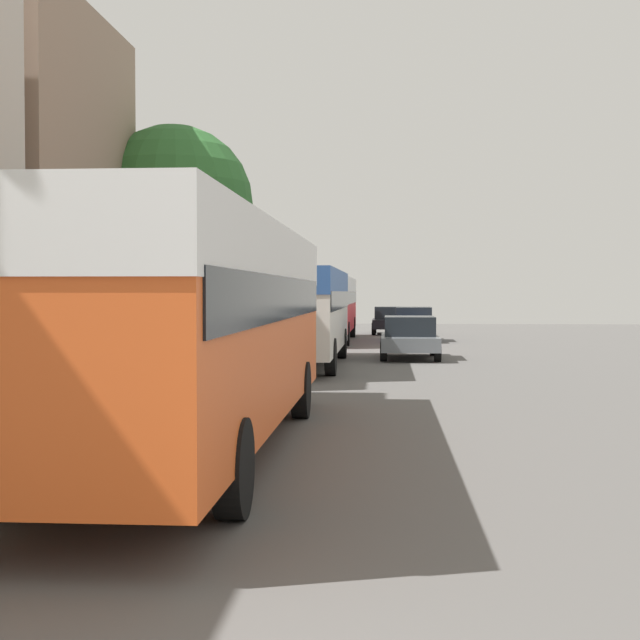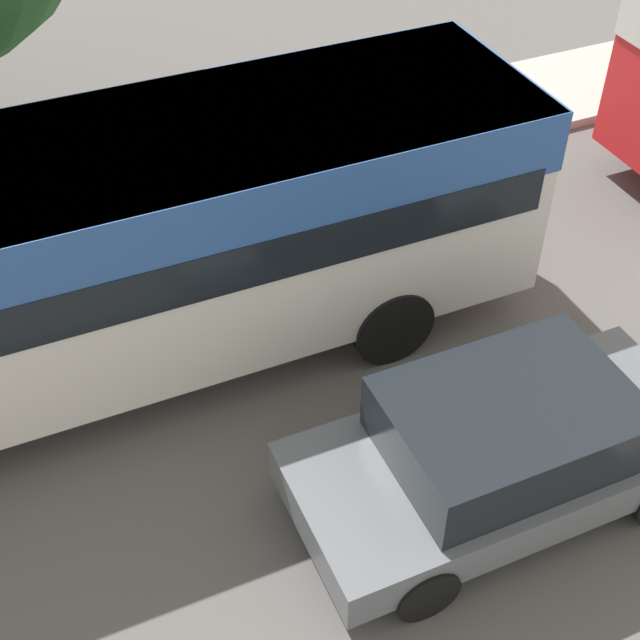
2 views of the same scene
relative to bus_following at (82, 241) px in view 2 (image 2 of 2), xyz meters
The scene contains 2 objects.
bus_following is the anchor object (origin of this frame).
car_far_curb 4.78m from the bus_following, 43.25° to the left, with size 1.94×4.22×1.41m.
Camera 2 is at (6.21, 23.66, 7.48)m, focal length 50.00 mm.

